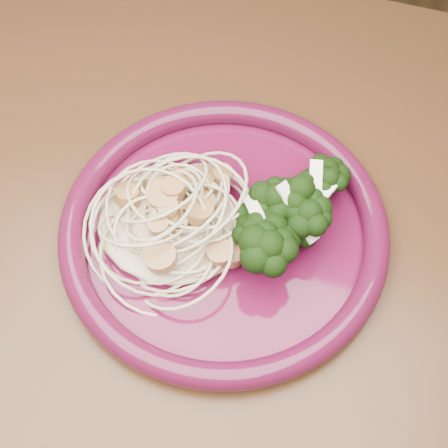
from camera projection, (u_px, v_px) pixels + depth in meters
dining_table at (212, 298)px, 0.66m from camera, size 1.20×0.80×0.75m
dinner_plate at (224, 229)px, 0.58m from camera, size 0.37×0.37×0.03m
spaghetti_pile at (171, 220)px, 0.57m from camera, size 0.17×0.15×0.03m
scallop_cluster at (168, 196)px, 0.54m from camera, size 0.17×0.17×0.05m
broccoli_pile at (290, 220)px, 0.56m from camera, size 0.13×0.17×0.05m
onion_garnish at (294, 200)px, 0.53m from camera, size 0.09×0.11×0.06m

